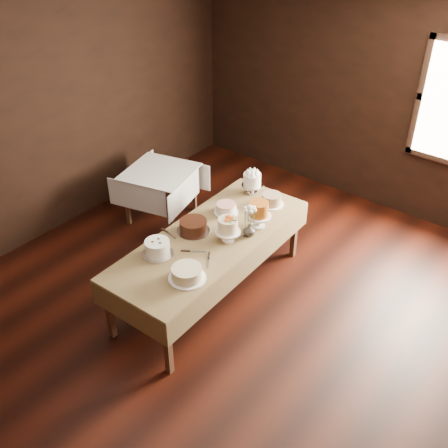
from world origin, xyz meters
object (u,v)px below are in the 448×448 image
side_table (160,176)px  cake_server_b (208,263)px  cake_meringue (252,184)px  cake_swirl (157,248)px  cake_caramel (259,216)px  flower_vase (249,230)px  cake_server_c (226,223)px  cake_cream (187,274)px  cake_flowers (228,231)px  cake_server_d (245,236)px  cake_server_e (172,235)px  cake_speckled (272,200)px  cake_server_a (198,252)px  cake_chocolate (193,227)px  display_table (210,241)px  cake_lattice (226,209)px

side_table → cake_server_b: cake_server_b is taller
cake_meringue → cake_swirl: size_ratio=0.87×
cake_caramel → flower_vase: size_ratio=2.28×
cake_server_c → cake_meringue: bearing=-22.7°
cake_caramel → cake_cream: (-0.01, -1.09, -0.07)m
side_table → cake_server_c: cake_server_c is taller
cake_meringue → cake_swirl: cake_meringue is taller
cake_swirl → cake_flowers: bearing=58.2°
cake_server_d → cake_server_e: bearing=171.6°
cake_swirl → cake_server_b: bearing=22.8°
cake_speckled → cake_flowers: cake_flowers is taller
cake_server_a → cake_server_d: (0.20, 0.50, 0.00)m
cake_server_c → flower_vase: (0.32, -0.03, 0.06)m
flower_vase → cake_cream: bearing=-91.9°
cake_server_a → cake_server_e: 0.39m
cake_cream → cake_server_e: 0.70m
cake_server_a → cake_server_b: same height
cake_caramel → cake_server_e: size_ratio=1.25×
cake_swirl → cake_chocolate: bearing=88.7°
cake_caramel → cake_server_b: cake_caramel is taller
cake_server_c → cake_server_e: same height
cake_meringue → cake_server_e: (-0.12, -1.19, -0.11)m
side_table → cake_swirl: size_ratio=3.16×
cake_chocolate → flower_vase: (0.48, 0.30, 0.00)m
cake_meringue → cake_server_e: bearing=-95.9°
flower_vase → cake_server_b: bearing=-92.2°
side_table → cake_meringue: 1.30m
cake_caramel → cake_server_a: cake_caramel is taller
display_table → cake_server_a: size_ratio=9.90×
cake_speckled → cake_server_b: bearing=-83.7°
cake_server_a → cake_server_c: 0.57m
flower_vase → cake_chocolate: bearing=-147.6°
cake_meringue → cake_flowers: cake_flowers is taller
cake_speckled → cake_server_e: size_ratio=1.25×
cake_cream → cake_server_d: 0.86m
cake_meringue → cake_lattice: 0.52m
cake_speckled → cake_cream: bearing=-85.1°
side_table → cake_cream: cake_cream is taller
cake_flowers → cake_swirl: (-0.38, -0.61, -0.04)m
cake_chocolate → cake_server_a: bearing=-41.2°
display_table → cake_server_c: cake_server_c is taller
cake_meringue → cake_flowers: (0.37, -0.90, -0.00)m
cake_meringue → cake_server_a: (0.26, -1.23, -0.11)m
display_table → cake_swirl: bearing=-111.1°
flower_vase → cake_speckled: bearing=104.3°
cake_server_b → cake_server_d: 0.58m
cake_lattice → cake_flowers: cake_flowers is taller
cake_chocolate → cake_server_b: 0.55m
display_table → cake_server_c: 0.30m
cake_flowers → cake_meringue: bearing=112.2°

